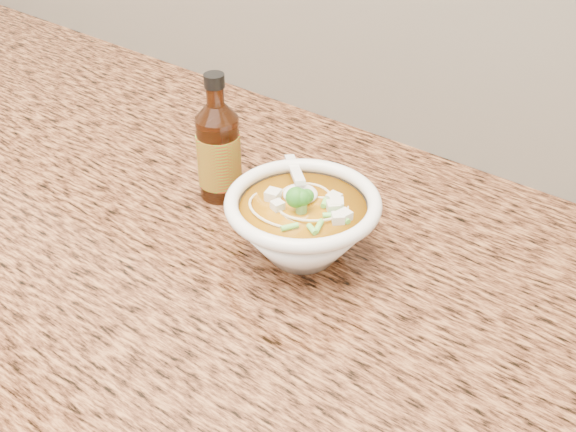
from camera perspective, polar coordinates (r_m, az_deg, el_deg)
The scene contains 3 objects.
counter_slab at distance 0.92m, azimuth -10.22°, elevation 0.42°, with size 4.00×0.68×0.04m, color #925D35.
soup_bowl at distance 0.78m, azimuth 1.17°, elevation -0.74°, with size 0.17×0.17×0.09m.
hot_sauce_bottle at distance 0.88m, azimuth -5.50°, elevation 5.08°, with size 0.06×0.06×0.16m.
Camera 1 is at (0.58, 1.18, 1.40)m, focal length 45.00 mm.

